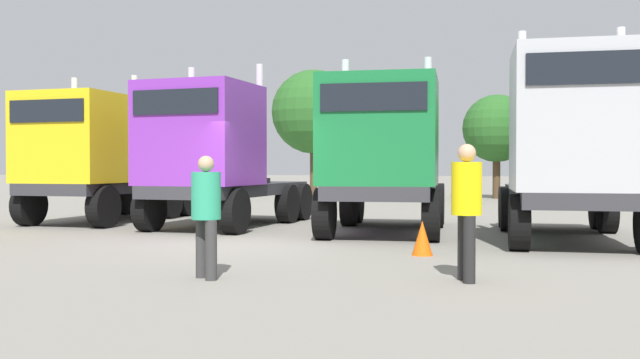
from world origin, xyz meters
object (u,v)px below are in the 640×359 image
(semi_truck_green, at_px, (383,154))
(semi_truck_silver, at_px, (575,146))
(visitor_in_hivis, at_px, (467,201))
(traffic_cone_far, at_px, (422,238))
(semi_truck_purple, at_px, (212,154))
(visitor_with_camera, at_px, (206,208))
(semi_truck_yellow, at_px, (91,157))

(semi_truck_green, relative_size, semi_truck_silver, 0.93)
(visitor_in_hivis, bearing_deg, traffic_cone_far, 90.28)
(semi_truck_purple, xyz_separation_m, visitor_in_hivis, (7.31, -5.26, -0.76))
(semi_truck_green, xyz_separation_m, semi_truck_silver, (4.01, -0.32, 0.12))
(semi_truck_green, distance_m, traffic_cone_far, 3.78)
(visitor_with_camera, bearing_deg, semi_truck_silver, 175.49)
(semi_truck_silver, bearing_deg, semi_truck_yellow, -102.42)
(semi_truck_silver, bearing_deg, visitor_with_camera, -45.70)
(semi_truck_purple, height_order, visitor_in_hivis, semi_truck_purple)
(traffic_cone_far, bearing_deg, semi_truck_silver, 49.67)
(semi_truck_silver, bearing_deg, semi_truck_purple, -102.49)
(traffic_cone_far, bearing_deg, visitor_in_hivis, -62.39)
(semi_truck_purple, distance_m, visitor_with_camera, 7.66)
(visitor_in_hivis, bearing_deg, visitor_with_camera, 172.80)
(semi_truck_yellow, relative_size, semi_truck_purple, 1.01)
(semi_truck_purple, distance_m, traffic_cone_far, 6.86)
(semi_truck_purple, bearing_deg, semi_truck_silver, 83.34)
(semi_truck_silver, xyz_separation_m, visitor_with_camera, (-4.30, -6.30, -0.95))
(semi_truck_yellow, bearing_deg, traffic_cone_far, 66.41)
(semi_truck_purple, relative_size, visitor_with_camera, 3.52)
(semi_truck_green, bearing_deg, traffic_cone_far, 17.30)
(semi_truck_green, height_order, semi_truck_silver, semi_truck_silver)
(semi_truck_purple, distance_m, visitor_in_hivis, 9.04)
(semi_truck_yellow, xyz_separation_m, semi_truck_green, (8.16, 0.09, 0.02))
(semi_truck_purple, height_order, visitor_with_camera, semi_truck_purple)
(visitor_in_hivis, distance_m, traffic_cone_far, 2.82)
(semi_truck_yellow, bearing_deg, visitor_with_camera, 43.15)
(semi_truck_silver, bearing_deg, visitor_in_hivis, -22.72)
(visitor_with_camera, height_order, traffic_cone_far, visitor_with_camera)
(semi_truck_yellow, height_order, traffic_cone_far, semi_truck_yellow)
(semi_truck_yellow, xyz_separation_m, semi_truck_silver, (12.16, -0.23, 0.14))
(visitor_in_hivis, bearing_deg, semi_truck_yellow, 127.13)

